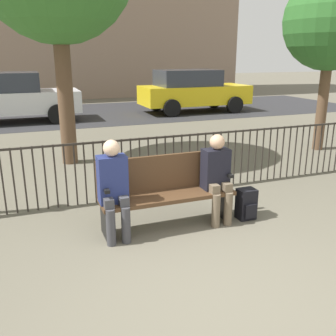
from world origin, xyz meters
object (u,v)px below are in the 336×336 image
at_px(seated_person_0, 114,185).
at_px(parked_car_1, 193,90).
at_px(park_bench, 166,189).
at_px(backpack, 246,204).
at_px(tree_0, 332,22).
at_px(seated_person_1, 217,174).
at_px(parked_car_0, 10,97).

height_order(seated_person_0, parked_car_1, parked_car_1).
distance_m(park_bench, backpack, 1.15).
relative_size(backpack, parked_car_1, 0.10).
relative_size(park_bench, parked_car_1, 0.41).
bearing_deg(parked_car_1, tree_0, -87.74).
xyz_separation_m(park_bench, backpack, (1.09, -0.22, -0.29)).
bearing_deg(seated_person_0, park_bench, 10.27).
height_order(park_bench, backpack, park_bench).
xyz_separation_m(park_bench, seated_person_0, (-0.71, -0.13, 0.18)).
height_order(seated_person_1, parked_car_0, parked_car_0).
xyz_separation_m(tree_0, parked_car_0, (-6.84, 6.57, -1.99)).
relative_size(parked_car_0, parked_car_1, 1.00).
xyz_separation_m(park_bench, tree_0, (4.83, 2.60, 2.34)).
bearing_deg(parked_car_0, seated_person_0, -81.99).
bearing_deg(tree_0, park_bench, -151.72).
height_order(seated_person_0, tree_0, tree_0).
bearing_deg(park_bench, tree_0, 28.28).
height_order(tree_0, parked_car_1, tree_0).
distance_m(seated_person_0, parked_car_0, 9.39).
bearing_deg(parked_car_1, backpack, -110.21).
distance_m(tree_0, parked_car_1, 6.93).
relative_size(seated_person_0, parked_car_1, 0.29).
height_order(park_bench, tree_0, tree_0).
bearing_deg(backpack, seated_person_0, 177.22).
height_order(seated_person_1, backpack, seated_person_1).
bearing_deg(seated_person_1, parked_car_1, 67.38).
bearing_deg(seated_person_0, parked_car_0, 98.01).
xyz_separation_m(seated_person_1, backpack, (0.42, -0.09, -0.45)).
relative_size(park_bench, seated_person_0, 1.43).
bearing_deg(park_bench, seated_person_0, -169.73).
xyz_separation_m(backpack, parked_car_1, (3.48, 9.44, 0.64)).
bearing_deg(backpack, parked_car_0, 108.30).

